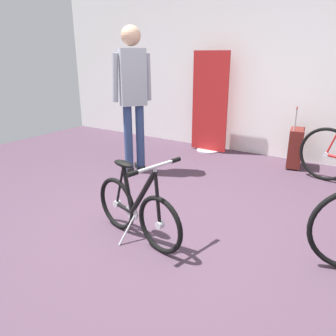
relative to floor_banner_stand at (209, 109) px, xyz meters
The scene contains 6 objects.
ground_plane 2.89m from the floor_banner_stand, 72.57° to the right, with size 8.13×8.13×0.00m, color #473342.
back_wall 1.16m from the floor_banner_stand, 21.19° to the left, with size 8.13×0.10×2.83m, color white.
floor_banner_stand is the anchor object (origin of this frame).
folding_bike_foreground 2.89m from the floor_banner_stand, 75.45° to the right, with size 1.02×0.53×0.73m.
visitor_near_wall 1.52m from the floor_banner_stand, 105.14° to the right, with size 0.39×0.44×1.83m.
rolling_suitcase 1.43m from the floor_banner_stand, ahead, with size 0.24×0.39×0.83m.
Camera 1 is at (1.46, -2.03, 1.50)m, focal length 35.32 mm.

